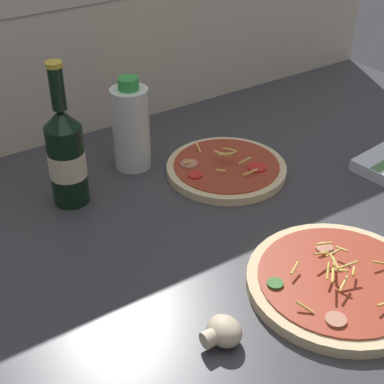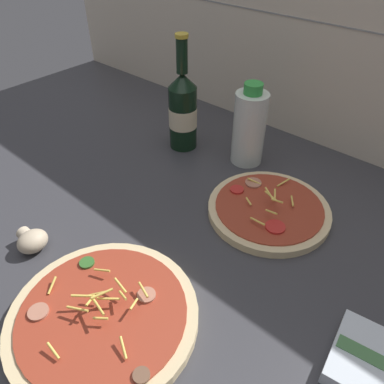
{
  "view_description": "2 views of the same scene",
  "coord_description": "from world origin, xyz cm",
  "px_view_note": "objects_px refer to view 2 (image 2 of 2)",
  "views": [
    {
      "loc": [
        -45.22,
        -63.73,
        63.29
      ],
      "look_at": [
        0.14,
        5.26,
        8.4
      ],
      "focal_mm": 55.0,
      "sensor_mm": 36.0,
      "label": 1
    },
    {
      "loc": [
        38.92,
        -35.88,
        51.44
      ],
      "look_at": [
        6.09,
        1.81,
        11.23
      ],
      "focal_mm": 35.0,
      "sensor_mm": 36.0,
      "label": 2
    }
  ],
  "objects_px": {
    "pizza_far": "(268,209)",
    "beer_bottle": "(183,110)",
    "mushroom_left": "(32,240)",
    "pizza_near": "(104,316)",
    "oil_bottle": "(249,127)"
  },
  "relations": [
    {
      "from": "pizza_far",
      "to": "mushroom_left",
      "type": "xyz_separation_m",
      "value": [
        -0.26,
        -0.35,
        0.01
      ]
    },
    {
      "from": "pizza_far",
      "to": "mushroom_left",
      "type": "distance_m",
      "value": 0.44
    },
    {
      "from": "pizza_far",
      "to": "beer_bottle",
      "type": "xyz_separation_m",
      "value": [
        -0.29,
        0.08,
        0.09
      ]
    },
    {
      "from": "beer_bottle",
      "to": "mushroom_left",
      "type": "bearing_deg",
      "value": -85.78
    },
    {
      "from": "pizza_near",
      "to": "beer_bottle",
      "type": "height_order",
      "value": "beer_bottle"
    },
    {
      "from": "pizza_far",
      "to": "oil_bottle",
      "type": "bearing_deg",
      "value": 138.03
    },
    {
      "from": "beer_bottle",
      "to": "pizza_near",
      "type": "bearing_deg",
      "value": -61.36
    },
    {
      "from": "pizza_near",
      "to": "mushroom_left",
      "type": "xyz_separation_m",
      "value": [
        -0.21,
        0.01,
        0.01
      ]
    },
    {
      "from": "beer_bottle",
      "to": "mushroom_left",
      "type": "relative_size",
      "value": 4.74
    },
    {
      "from": "pizza_near",
      "to": "beer_bottle",
      "type": "distance_m",
      "value": 0.5
    },
    {
      "from": "beer_bottle",
      "to": "mushroom_left",
      "type": "xyz_separation_m",
      "value": [
        0.03,
        -0.43,
        -0.08
      ]
    },
    {
      "from": "pizza_near",
      "to": "pizza_far",
      "type": "xyz_separation_m",
      "value": [
        0.05,
        0.36,
        -0.0
      ]
    },
    {
      "from": "pizza_near",
      "to": "beer_bottle",
      "type": "xyz_separation_m",
      "value": [
        -0.24,
        0.44,
        0.08
      ]
    },
    {
      "from": "mushroom_left",
      "to": "pizza_near",
      "type": "bearing_deg",
      "value": -2.61
    },
    {
      "from": "pizza_near",
      "to": "pizza_far",
      "type": "relative_size",
      "value": 1.17
    }
  ]
}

